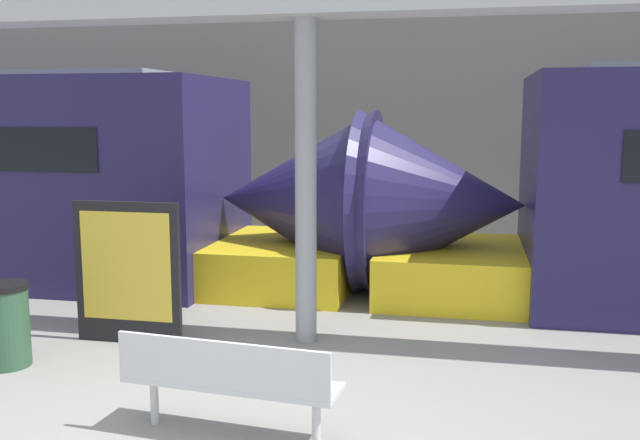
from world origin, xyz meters
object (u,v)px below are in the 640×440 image
object	(u,v)px
bench_near	(227,377)
trash_bin	(5,325)
support_column_near	(306,184)
poster_board	(127,272)

from	to	relation	value
bench_near	trash_bin	xyz separation A→B (m)	(-2.79, 1.12, -0.08)
bench_near	support_column_near	world-z (taller)	support_column_near
trash_bin	poster_board	size ratio (longest dim) A/B	0.54
trash_bin	support_column_near	xyz separation A→B (m)	(2.84, 1.43, 1.36)
trash_bin	support_column_near	bearing A→B (deg)	26.72
bench_near	trash_bin	bearing A→B (deg)	163.58
support_column_near	poster_board	bearing A→B (deg)	-166.31
poster_board	support_column_near	size ratio (longest dim) A/B	0.45
trash_bin	support_column_near	size ratio (longest dim) A/B	0.24
trash_bin	bench_near	bearing A→B (deg)	-21.92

